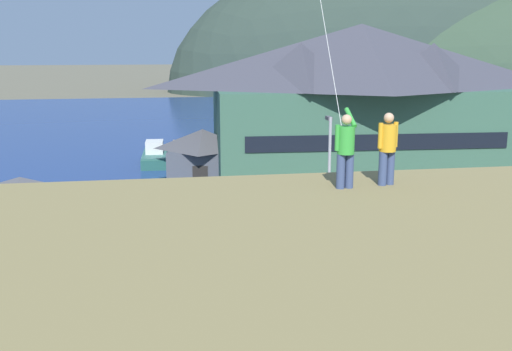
% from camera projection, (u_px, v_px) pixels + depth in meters
% --- Properties ---
extents(ground_plane, '(600.00, 600.00, 0.00)m').
position_uv_depth(ground_plane, '(269.00, 330.00, 22.84)').
color(ground_plane, '#66604C').
extents(parking_lot_pad, '(40.00, 20.00, 0.10)m').
position_uv_depth(parking_lot_pad, '(249.00, 279.00, 27.65)').
color(parking_lot_pad, slate).
rests_on(parking_lot_pad, ground).
extents(bay_water, '(360.00, 84.00, 0.03)m').
position_uv_depth(bay_water, '(189.00, 124.00, 80.68)').
color(bay_water, navy).
rests_on(bay_water, ground).
extents(far_hill_west_ridge, '(121.82, 57.04, 67.94)m').
position_uv_depth(far_hill_west_ridge, '(423.00, 89.00, 144.04)').
color(far_hill_west_ridge, '#2D3D33').
rests_on(far_hill_west_ridge, ground).
extents(harbor_lodge, '(23.45, 12.49, 12.09)m').
position_uv_depth(harbor_lodge, '(360.00, 100.00, 45.25)').
color(harbor_lodge, '#38604C').
rests_on(harbor_lodge, ground).
extents(storage_shed_near_lot, '(7.87, 4.72, 4.91)m').
position_uv_depth(storage_shed_near_lot, '(24.00, 228.00, 26.94)').
color(storage_shed_near_lot, '#338475').
rests_on(storage_shed_near_lot, ground).
extents(storage_shed_waterside, '(6.01, 5.50, 4.45)m').
position_uv_depth(storage_shed_waterside, '(203.00, 157.00, 44.99)').
color(storage_shed_waterside, '#474C56').
rests_on(storage_shed_waterside, ground).
extents(wharf_dock, '(3.20, 13.51, 0.70)m').
position_uv_depth(wharf_dock, '(192.00, 154.00, 57.28)').
color(wharf_dock, '#70604C').
rests_on(wharf_dock, ground).
extents(moored_boat_wharfside, '(2.45, 6.89, 2.16)m').
position_uv_depth(moored_boat_wharfside, '(155.00, 156.00, 54.30)').
color(moored_boat_wharfside, '#23564C').
rests_on(moored_boat_wharfside, ground).
extents(moored_boat_outer_mooring, '(2.37, 5.89, 2.16)m').
position_uv_depth(moored_boat_outer_mooring, '(227.00, 151.00, 56.57)').
color(moored_boat_outer_mooring, navy).
rests_on(moored_boat_outer_mooring, ground).
extents(parked_car_front_row_end, '(4.21, 2.08, 1.82)m').
position_uv_depth(parked_car_front_row_end, '(492.00, 228.00, 31.90)').
color(parked_car_front_row_end, silver).
rests_on(parked_car_front_row_end, parking_lot_pad).
extents(parked_car_mid_row_far, '(4.25, 2.15, 1.82)m').
position_uv_depth(parked_car_mid_row_far, '(188.00, 244.00, 29.30)').
color(parked_car_mid_row_far, red).
rests_on(parked_car_mid_row_far, parking_lot_pad).
extents(parked_car_front_row_silver, '(4.32, 2.30, 1.82)m').
position_uv_depth(parked_car_front_row_silver, '(359.00, 247.00, 28.92)').
color(parked_car_front_row_silver, '#9EA3A8').
rests_on(parked_car_front_row_silver, parking_lot_pad).
extents(parked_car_back_row_left, '(4.31, 2.27, 1.82)m').
position_uv_depth(parked_car_back_row_left, '(265.00, 299.00, 23.05)').
color(parked_car_back_row_left, navy).
rests_on(parked_car_back_row_left, parking_lot_pad).
extents(parked_car_mid_row_near, '(4.21, 2.07, 1.82)m').
position_uv_depth(parked_car_mid_row_near, '(393.00, 298.00, 23.08)').
color(parked_car_mid_row_near, navy).
rests_on(parked_car_mid_row_near, parking_lot_pad).
extents(parked_car_lone_by_shed, '(4.26, 2.18, 1.82)m').
position_uv_depth(parked_car_lone_by_shed, '(79.00, 317.00, 21.48)').
color(parked_car_lone_by_shed, '#236633').
rests_on(parked_car_lone_by_shed, parking_lot_pad).
extents(parking_light_pole, '(0.24, 0.78, 6.68)m').
position_uv_depth(parking_light_pole, '(329.00, 168.00, 32.98)').
color(parking_light_pole, '#ADADB2').
rests_on(parking_light_pole, parking_lot_pad).
extents(person_kite_flyer, '(0.52, 0.68, 1.86)m').
position_uv_depth(person_kite_flyer, '(346.00, 148.00, 13.93)').
color(person_kite_flyer, '#384770').
rests_on(person_kite_flyer, grassy_hill_foreground).
extents(person_companion, '(0.53, 0.40, 1.74)m').
position_uv_depth(person_companion, '(387.00, 146.00, 14.26)').
color(person_companion, '#384770').
rests_on(person_companion, grassy_hill_foreground).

